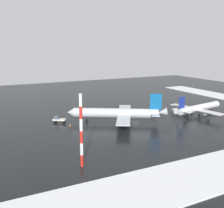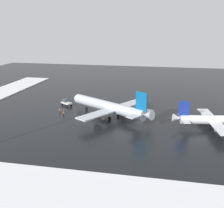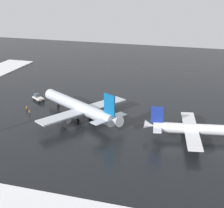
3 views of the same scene
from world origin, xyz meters
name	(u,v)px [view 1 (image 1 of 3)]	position (x,y,z in m)	size (l,w,h in m)	color
ground_plane	(136,117)	(0.00, 0.00, 0.00)	(240.00, 240.00, 0.00)	black
airplane_parked_starboard	(118,113)	(-10.19, -3.91, 3.63)	(33.17, 28.41, 10.98)	silver
airplane_far_rear	(198,108)	(24.94, -8.42, 2.87)	(29.13, 24.33, 8.68)	white
pushback_tug	(59,119)	(-29.73, 6.28, 1.28)	(5.06, 4.35, 2.50)	silver
ground_crew_by_nose_gear	(70,126)	(-28.61, -3.33, 0.97)	(0.36, 0.36, 1.71)	black
ground_crew_mid_apron	(80,127)	(-26.09, -6.08, 0.97)	(0.36, 0.36, 1.71)	black
antenna_mast	(81,131)	(-36.12, -33.63, 8.73)	(0.70, 0.70, 17.46)	red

